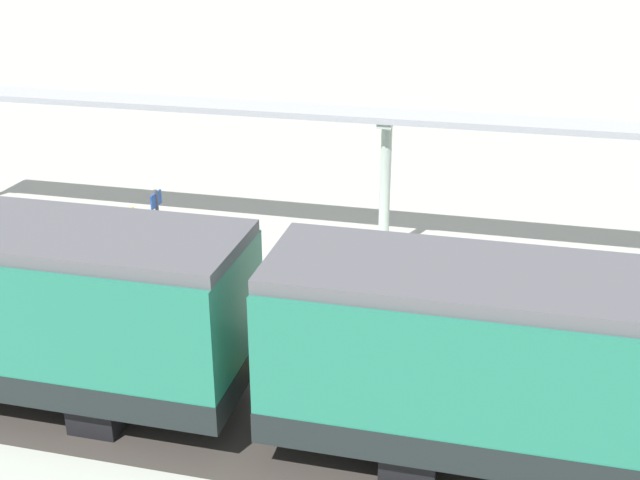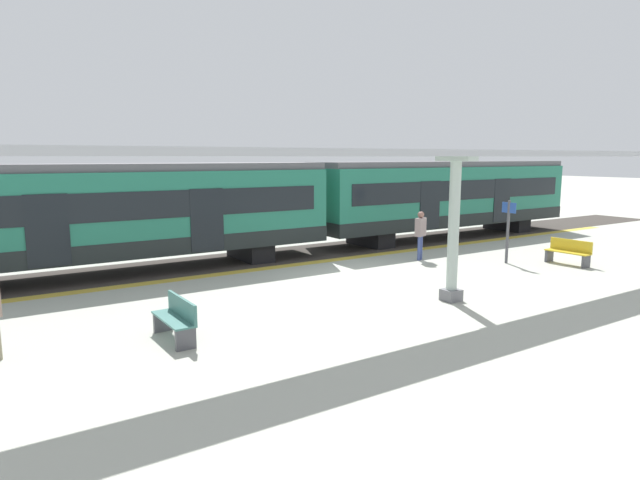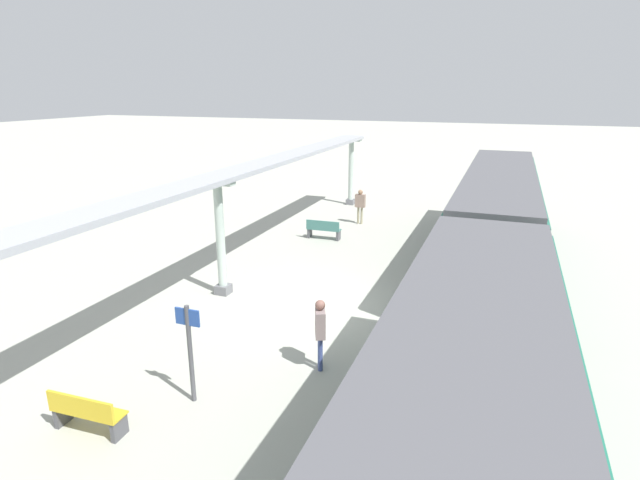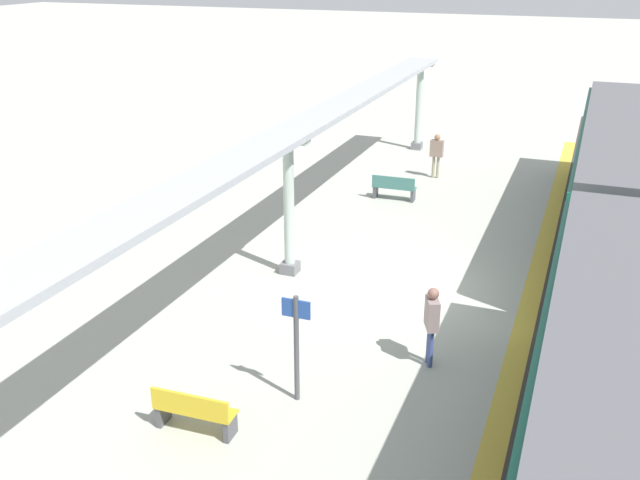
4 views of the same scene
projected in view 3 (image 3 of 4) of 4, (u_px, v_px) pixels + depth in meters
name	position (u px, v px, depth m)	size (l,w,h in m)	color
ground_plane	(311.00, 305.00, 15.51)	(176.00, 176.00, 0.00)	#A9AA9D
tactile_edge_strip	(416.00, 321.00, 14.44)	(0.47, 34.98, 0.01)	gold
trackbed	(482.00, 331.00, 13.83)	(3.20, 46.98, 0.01)	#38332D
train_near_carriage	(497.00, 216.00, 18.78)	(2.65, 13.73, 3.48)	#206E56
canopy_pillar_nearest	(351.00, 172.00, 28.35)	(1.10, 0.44, 3.70)	slate
canopy_pillar_second	(220.00, 238.00, 15.83)	(1.10, 0.44, 3.70)	slate
canopy_beam	(219.00, 178.00, 15.39)	(1.20, 28.47, 0.16)	#A8AAB2
bench_near_end	(86.00, 413.00, 9.65)	(1.52, 0.50, 0.86)	gold
bench_mid_platform	(323.00, 229.00, 22.13)	(1.51, 0.48, 0.86)	#3C716B
platform_info_sign	(190.00, 345.00, 10.39)	(0.56, 0.10, 2.20)	#4C4C51
passenger_waiting_near_edge	(320.00, 326.00, 11.68)	(0.41, 0.56, 1.76)	#3B4A85
passenger_by_the_benches	(360.00, 203.00, 24.48)	(0.49, 0.23, 1.69)	gray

